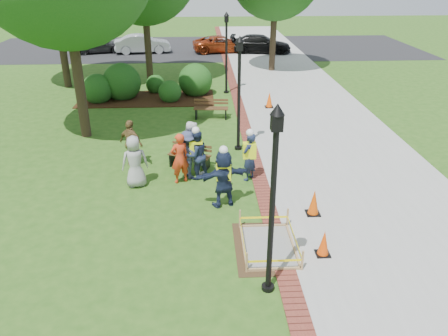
{
  "coord_description": "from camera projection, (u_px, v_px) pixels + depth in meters",
  "views": [
    {
      "loc": [
        -0.12,
        -10.52,
        6.56
      ],
      "look_at": [
        0.5,
        1.2,
        1.0
      ],
      "focal_mm": 35.0,
      "sensor_mm": 36.0,
      "label": 1
    }
  ],
  "objects": [
    {
      "name": "hivis_worker_a",
      "position": [
        224.0,
        177.0,
        12.6
      ],
      "size": [
        0.64,
        0.51,
        1.9
      ],
      "color": "#1B1E48",
      "rests_on": "ground"
    },
    {
      "name": "hivis_worker_b",
      "position": [
        249.0,
        155.0,
        14.16
      ],
      "size": [
        0.59,
        0.62,
        1.78
      ],
      "color": "#1A2043",
      "rests_on": "ground"
    },
    {
      "name": "cone_back",
      "position": [
        314.0,
        203.0,
        12.36
      ],
      "size": [
        0.39,
        0.39,
        0.78
      ],
      "color": "black",
      "rests_on": "ground"
    },
    {
      "name": "casual_person_b",
      "position": [
        180.0,
        158.0,
        14.0
      ],
      "size": [
        0.64,
        0.54,
        1.69
      ],
      "color": "red",
      "rests_on": "ground"
    },
    {
      "name": "parked_car_c",
      "position": [
        222.0,
        52.0,
        34.92
      ],
      "size": [
        2.45,
        4.48,
        1.39
      ],
      "primitive_type": "imported",
      "rotation": [
        0.0,
        0.0,
        1.72
      ],
      "color": "#9A3413",
      "rests_on": "ground"
    },
    {
      "name": "parking_lot",
      "position": [
        202.0,
        48.0,
        36.68
      ],
      "size": [
        36.0,
        12.0,
        0.01
      ],
      "primitive_type": "cube",
      "color": "black",
      "rests_on": "ground"
    },
    {
      "name": "casual_person_e",
      "position": [
        188.0,
        155.0,
        14.36
      ],
      "size": [
        0.62,
        0.57,
        1.63
      ],
      "color": "#353E5E",
      "rests_on": "ground"
    },
    {
      "name": "toolbox",
      "position": [
        224.0,
        183.0,
        14.08
      ],
      "size": [
        0.46,
        0.3,
        0.21
      ],
      "primitive_type": "cube",
      "rotation": [
        0.0,
        0.0,
        -0.17
      ],
      "color": "#AF0D23",
      "rests_on": "ground"
    },
    {
      "name": "parked_car_d",
      "position": [
        260.0,
        53.0,
        34.68
      ],
      "size": [
        2.73,
        4.86,
        1.5
      ],
      "primitive_type": "imported",
      "rotation": [
        0.0,
        0.0,
        1.41
      ],
      "color": "black",
      "rests_on": "ground"
    },
    {
      "name": "bench_near",
      "position": [
        190.0,
        160.0,
        15.3
      ],
      "size": [
        1.56,
        1.02,
        0.8
      ],
      "color": "brown",
      "rests_on": "ground"
    },
    {
      "name": "casual_person_a",
      "position": [
        135.0,
        162.0,
        13.76
      ],
      "size": [
        0.61,
        0.47,
        1.7
      ],
      "color": "#959595",
      "rests_on": "ground"
    },
    {
      "name": "cone_front",
      "position": [
        324.0,
        244.0,
        10.65
      ],
      "size": [
        0.35,
        0.35,
        0.7
      ],
      "color": "black",
      "rests_on": "ground"
    },
    {
      "name": "shrub_e",
      "position": [
        156.0,
        92.0,
        24.18
      ],
      "size": [
        1.06,
        1.06,
        1.06
      ],
      "primitive_type": "sphere",
      "color": "#164C15",
      "rests_on": "ground"
    },
    {
      "name": "casual_person_c",
      "position": [
        191.0,
        148.0,
        14.57
      ],
      "size": [
        0.67,
        0.52,
        1.86
      ],
      "color": "white",
      "rests_on": "ground"
    },
    {
      "name": "shrub_d",
      "position": [
        196.0,
        94.0,
        23.8
      ],
      "size": [
        1.82,
        1.82,
        1.82
      ],
      "primitive_type": "sphere",
      "color": "#164C15",
      "rests_on": "ground"
    },
    {
      "name": "lamp_mid",
      "position": [
        239.0,
        86.0,
        15.82
      ],
      "size": [
        0.28,
        0.28,
        4.26
      ],
      "color": "black",
      "rests_on": "ground"
    },
    {
      "name": "wet_concrete_pad",
      "position": [
        269.0,
        240.0,
        10.97
      ],
      "size": [
        1.7,
        2.3,
        0.55
      ],
      "color": "#47331E",
      "rests_on": "ground"
    },
    {
      "name": "cone_far",
      "position": [
        269.0,
        100.0,
        21.52
      ],
      "size": [
        0.4,
        0.4,
        0.79
      ],
      "color": "black",
      "rests_on": "ground"
    },
    {
      "name": "brick_edging",
      "position": [
        240.0,
        109.0,
        21.41
      ],
      "size": [
        0.5,
        60.0,
        0.03
      ],
      "primitive_type": "cube",
      "color": "maroon",
      "rests_on": "ground"
    },
    {
      "name": "shrub_b",
      "position": [
        123.0,
        98.0,
        23.18
      ],
      "size": [
        2.0,
        2.0,
        2.0
      ],
      "primitive_type": "sphere",
      "color": "#164C15",
      "rests_on": "ground"
    },
    {
      "name": "ground",
      "position": [
        209.0,
        219.0,
        12.31
      ],
      "size": [
        100.0,
        100.0,
        0.0
      ],
      "primitive_type": "plane",
      "color": "#285116",
      "rests_on": "ground"
    },
    {
      "name": "casual_person_d",
      "position": [
        131.0,
        143.0,
        15.17
      ],
      "size": [
        0.64,
        0.59,
        1.68
      ],
      "color": "brown",
      "rests_on": "ground"
    },
    {
      "name": "lamp_far",
      "position": [
        226.0,
        47.0,
        23.04
      ],
      "size": [
        0.28,
        0.28,
        4.26
      ],
      "color": "black",
      "rests_on": "ground"
    },
    {
      "name": "shrub_a",
      "position": [
        99.0,
        102.0,
        22.56
      ],
      "size": [
        1.56,
        1.56,
        1.56
      ],
      "primitive_type": "sphere",
      "color": "#164C15",
      "rests_on": "ground"
    },
    {
      "name": "parked_car_b",
      "position": [
        143.0,
        53.0,
        34.58
      ],
      "size": [
        2.63,
        4.96,
        1.55
      ],
      "primitive_type": "imported",
      "rotation": [
        0.0,
        0.0,
        1.69
      ],
      "color": "#BABBC0",
      "rests_on": "ground"
    },
    {
      "name": "parked_car_a",
      "position": [
        99.0,
        53.0,
        34.6
      ],
      "size": [
        3.06,
        4.86,
        1.47
      ],
      "primitive_type": "imported",
      "rotation": [
        0.0,
        0.0,
        1.83
      ],
      "color": "#262628",
      "rests_on": "ground"
    },
    {
      "name": "mulch_bed",
      "position": [
        147.0,
        99.0,
        22.99
      ],
      "size": [
        7.0,
        3.0,
        0.05
      ],
      "primitive_type": "cube",
      "color": "#381E0F",
      "rests_on": "ground"
    },
    {
      "name": "shrub_c",
      "position": [
        170.0,
        101.0,
        22.63
      ],
      "size": [
        1.18,
        1.18,
        1.18
      ],
      "primitive_type": "sphere",
      "color": "#164C15",
      "rests_on": "ground"
    },
    {
      "name": "bench_far",
      "position": [
        211.0,
        113.0,
        20.09
      ],
      "size": [
        1.61,
        0.65,
        0.85
      ],
      "color": "#54301D",
      "rests_on": "ground"
    },
    {
      "name": "sidewalk",
      "position": [
        305.0,
        108.0,
        21.57
      ],
      "size": [
        6.0,
        60.0,
        0.02
      ],
      "primitive_type": "cube",
      "color": "#9E9E99",
      "rests_on": "ground"
    },
    {
      "name": "hivis_worker_c",
      "position": [
        196.0,
        153.0,
        14.25
      ],
      "size": [
        0.63,
        0.57,
        1.81
      ],
      "color": "#162139",
      "rests_on": "ground"
    },
    {
      "name": "lamp_near",
      "position": [
        273.0,
        190.0,
        8.6
      ],
      "size": [
        0.28,
        0.28,
        4.26
      ],
      "color": "black",
      "rests_on": "ground"
    }
  ]
}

